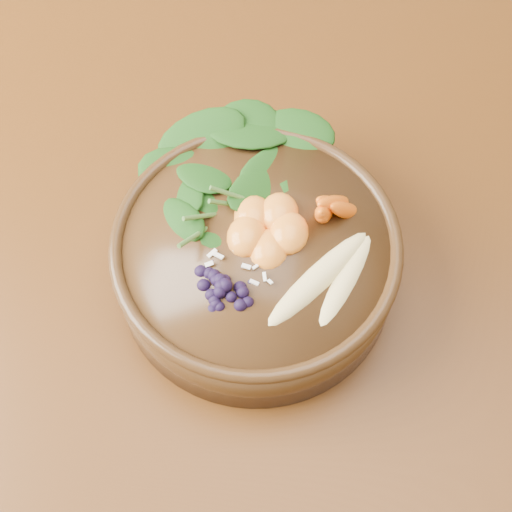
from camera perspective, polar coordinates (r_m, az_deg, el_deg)
ground at (r=1.48m, az=9.97°, el=-10.84°), size 4.00×4.00×0.00m
dining_table at (r=0.90m, az=16.34°, el=2.71°), size 1.60×0.90×0.75m
stoneware_bowl at (r=0.68m, az=-0.00°, el=-0.41°), size 0.35×0.35×0.07m
kale_heap at (r=0.67m, az=-0.52°, el=7.10°), size 0.22×0.21×0.04m
carrot_cluster at (r=0.65m, az=7.08°, el=5.54°), size 0.07×0.07×0.07m
banana_halves at (r=0.63m, az=6.21°, el=-1.26°), size 0.11×0.14×0.03m
mandarin_cluster at (r=0.65m, az=0.92°, el=2.80°), size 0.10×0.11×0.03m
blueberry_pile at (r=0.61m, az=-2.53°, el=-1.93°), size 0.15×0.13×0.04m
coconut_flakes at (r=0.64m, az=-0.73°, el=-0.00°), size 0.10×0.09×0.01m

